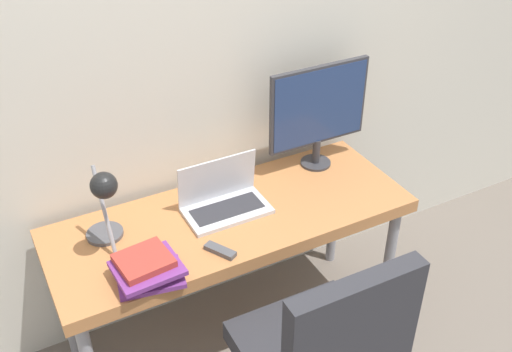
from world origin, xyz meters
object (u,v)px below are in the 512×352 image
monitor (319,110)px  laptop (224,200)px  office_chair (326,351)px  book_stack (148,269)px  game_controller (142,280)px  desk_lamp (104,200)px

monitor → laptop: bearing=-167.4°
monitor → office_chair: bearing=-119.9°
laptop → book_stack: bearing=-149.1°
monitor → game_controller: bearing=-158.5°
monitor → desk_lamp: (-1.03, -0.16, -0.05)m
laptop → desk_lamp: (-0.50, -0.04, 0.20)m
book_stack → laptop: bearing=30.9°
monitor → office_chair: 1.09m
desk_lamp → book_stack: (0.07, -0.21, -0.20)m
laptop → book_stack: laptop is taller
book_stack → game_controller: (-0.03, -0.02, -0.03)m
office_chair → book_stack: (-0.47, 0.49, 0.19)m
game_controller → monitor: bearing=21.5°
game_controller → desk_lamp: bearing=100.1°
desk_lamp → game_controller: 0.32m
laptop → monitor: monitor is taller
office_chair → book_stack: office_chair is taller
book_stack → game_controller: 0.04m
laptop → desk_lamp: size_ratio=0.93×
desk_lamp → laptop: bearing=5.0°
desk_lamp → office_chair: desk_lamp is taller
desk_lamp → office_chair: size_ratio=0.38×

